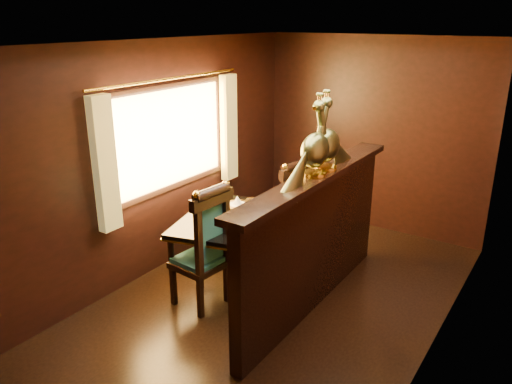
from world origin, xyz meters
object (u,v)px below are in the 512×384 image
(dining_table, at_px, (222,222))
(chair_right, at_px, (289,209))
(peacock_right, at_px, (327,131))
(peacock_left, at_px, (316,135))
(chair_left, at_px, (207,245))

(dining_table, height_order, chair_right, chair_right)
(dining_table, relative_size, peacock_right, 1.95)
(chair_right, bearing_deg, peacock_left, -39.37)
(chair_left, relative_size, peacock_right, 1.74)
(peacock_left, bearing_deg, chair_left, -147.25)
(dining_table, xyz_separation_m, peacock_right, (1.03, 0.25, 1.05))
(chair_right, relative_size, peacock_left, 1.65)
(chair_left, xyz_separation_m, peacock_left, (0.83, 0.53, 1.07))
(peacock_left, bearing_deg, dining_table, -178.39)
(dining_table, relative_size, peacock_left, 1.92)
(peacock_right, bearing_deg, dining_table, -166.15)
(peacock_left, relative_size, peacock_right, 1.02)
(chair_left, relative_size, chair_right, 1.03)
(chair_right, distance_m, peacock_right, 1.39)
(chair_left, height_order, peacock_left, peacock_left)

